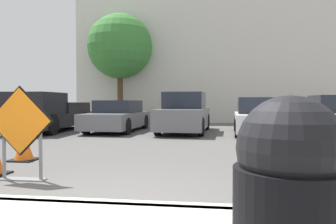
{
  "coord_description": "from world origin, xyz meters",
  "views": [
    {
      "loc": [
        1.27,
        -3.54,
        1.27
      ],
      "look_at": [
        -0.49,
        9.88,
        0.82
      ],
      "focal_mm": 35.0,
      "sensor_mm": 36.0,
      "label": 1
    }
  ],
  "objects": [
    {
      "name": "parked_car_second",
      "position": [
        -2.65,
        10.01,
        0.61
      ],
      "size": [
        1.99,
        4.62,
        1.31
      ],
      "rotation": [
        0.0,
        0.0,
        3.1
      ],
      "color": "slate",
      "rests_on": "ground_plane"
    },
    {
      "name": "ground_plane",
      "position": [
        0.0,
        10.0,
        0.0
      ],
      "size": [
        96.0,
        96.0,
        0.0
      ],
      "primitive_type": "plane",
      "color": "#565451"
    },
    {
      "name": "parked_car_third",
      "position": [
        0.2,
        9.82,
        0.75
      ],
      "size": [
        2.03,
        4.61,
        1.64
      ],
      "rotation": [
        0.0,
        0.0,
        3.08
      ],
      "color": "slate",
      "rests_on": "ground_plane"
    },
    {
      "name": "road_closed_sign",
      "position": [
        -1.75,
        1.32,
        0.83
      ],
      "size": [
        1.12,
        0.2,
        1.52
      ],
      "color": "black",
      "rests_on": "ground_plane"
    },
    {
      "name": "pickup_truck",
      "position": [
        -5.5,
        9.2,
        0.73
      ],
      "size": [
        2.05,
        5.29,
        1.61
      ],
      "rotation": [
        0.0,
        0.0,
        3.16
      ],
      "color": "black",
      "rests_on": "ground_plane"
    },
    {
      "name": "traffic_cone_second",
      "position": [
        -2.71,
        2.99,
        0.32
      ],
      "size": [
        0.54,
        0.54,
        0.67
      ],
      "color": "black",
      "rests_on": "ground_plane"
    },
    {
      "name": "building_facade_backdrop",
      "position": [
        1.13,
        18.27,
        3.84
      ],
      "size": [
        16.2,
        5.0,
        7.69
      ],
      "color": "beige",
      "rests_on": "ground_plane"
    },
    {
      "name": "trash_bin",
      "position": [
        1.62,
        -2.0,
        0.73
      ],
      "size": [
        0.51,
        0.51,
        1.16
      ],
      "color": "black",
      "rests_on": "sidewalk_strip"
    },
    {
      "name": "street_tree_behind_lot",
      "position": [
        -3.99,
        15.07,
        4.45
      ],
      "size": [
        3.76,
        3.76,
        6.35
      ],
      "color": "#513823",
      "rests_on": "ground_plane"
    },
    {
      "name": "curb_lip",
      "position": [
        0.0,
        0.0,
        0.07
      ],
      "size": [
        23.84,
        0.2,
        0.14
      ],
      "color": "beige",
      "rests_on": "ground_plane"
    },
    {
      "name": "parked_car_fourth",
      "position": [
        3.06,
        9.3,
        0.65
      ],
      "size": [
        1.96,
        4.34,
        1.41
      ],
      "rotation": [
        0.0,
        0.0,
        3.08
      ],
      "color": "white",
      "rests_on": "ground_plane"
    },
    {
      "name": "bollard_nearest",
      "position": [
        3.75,
        6.09,
        0.58
      ],
      "size": [
        0.12,
        0.12,
        1.11
      ],
      "color": "gray",
      "rests_on": "ground_plane"
    }
  ]
}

